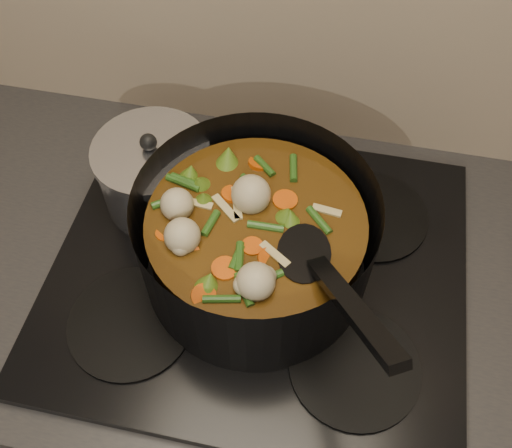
# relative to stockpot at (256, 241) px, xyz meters

# --- Properties ---
(counter) EXTENTS (2.64, 0.64, 0.91)m
(counter) POSITION_rel_stockpot_xyz_m (0.00, 0.00, -0.55)
(counter) COLOR brown
(counter) RESTS_ON ground
(stovetop) EXTENTS (0.62, 0.54, 0.03)m
(stovetop) POSITION_rel_stockpot_xyz_m (0.00, 0.00, -0.09)
(stovetop) COLOR black
(stovetop) RESTS_ON counter
(stockpot) EXTENTS (0.42, 0.44, 0.24)m
(stockpot) POSITION_rel_stockpot_xyz_m (0.00, 0.00, 0.00)
(stockpot) COLOR black
(stockpot) RESTS_ON stovetop
(saucepan) EXTENTS (0.18, 0.18, 0.15)m
(saucepan) POSITION_rel_stockpot_xyz_m (-0.18, 0.10, -0.02)
(saucepan) COLOR silver
(saucepan) RESTS_ON stovetop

